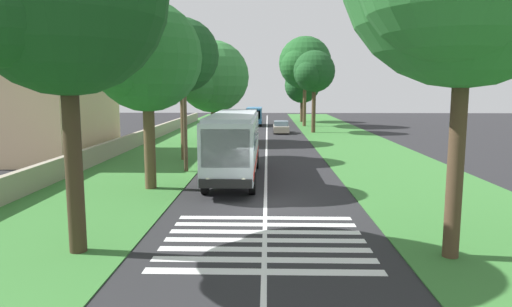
{
  "coord_description": "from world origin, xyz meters",
  "views": [
    {
      "loc": [
        -19.77,
        -0.08,
        5.06
      ],
      "look_at": [
        4.83,
        0.54,
        1.6
      ],
      "focal_mm": 32.03,
      "sensor_mm": 36.0,
      "label": 1
    }
  ],
  "objects_px": {
    "roadside_tree_left_2": "(146,60)",
    "roadside_tree_right_1": "(304,64)",
    "trailing_car_0": "(246,136)",
    "trailing_minibus_0": "(254,115)",
    "roadside_building": "(46,107)",
    "trailing_car_1": "(281,127)",
    "roadside_tree_right_3": "(313,73)",
    "utility_pole": "(185,108)",
    "roadside_tree_left_1": "(211,78)",
    "roadside_tree_left_0": "(179,57)",
    "coach_bus": "(234,141)",
    "roadside_tree_right_2": "(301,86)"
  },
  "relations": [
    {
      "from": "trailing_minibus_0",
      "to": "utility_pole",
      "type": "bearing_deg",
      "value": 175.09
    },
    {
      "from": "roadside_tree_left_2",
      "to": "roadside_tree_right_1",
      "type": "height_order",
      "value": "roadside_tree_right_1"
    },
    {
      "from": "trailing_car_0",
      "to": "trailing_minibus_0",
      "type": "height_order",
      "value": "trailing_minibus_0"
    },
    {
      "from": "roadside_tree_right_1",
      "to": "utility_pole",
      "type": "height_order",
      "value": "roadside_tree_right_1"
    },
    {
      "from": "roadside_building",
      "to": "roadside_tree_right_3",
      "type": "bearing_deg",
      "value": -47.65
    },
    {
      "from": "roadside_tree_right_3",
      "to": "utility_pole",
      "type": "distance_m",
      "value": 28.35
    },
    {
      "from": "coach_bus",
      "to": "trailing_car_1",
      "type": "height_order",
      "value": "coach_bus"
    },
    {
      "from": "roadside_tree_left_1",
      "to": "roadside_tree_right_3",
      "type": "bearing_deg",
      "value": -44.07
    },
    {
      "from": "trailing_car_0",
      "to": "trailing_car_1",
      "type": "relative_size",
      "value": 1.0
    },
    {
      "from": "trailing_car_0",
      "to": "roadside_tree_right_2",
      "type": "relative_size",
      "value": 0.51
    },
    {
      "from": "roadside_tree_left_1",
      "to": "utility_pole",
      "type": "relative_size",
      "value": 1.28
    },
    {
      "from": "roadside_tree_left_0",
      "to": "roadside_tree_right_3",
      "type": "height_order",
      "value": "roadside_tree_left_0"
    },
    {
      "from": "trailing_car_0",
      "to": "trailing_minibus_0",
      "type": "relative_size",
      "value": 0.72
    },
    {
      "from": "trailing_minibus_0",
      "to": "roadside_tree_left_2",
      "type": "distance_m",
      "value": 42.1
    },
    {
      "from": "roadside_tree_left_1",
      "to": "roadside_tree_right_3",
      "type": "distance_m",
      "value": 15.22
    },
    {
      "from": "roadside_tree_right_1",
      "to": "trailing_car_1",
      "type": "bearing_deg",
      "value": 161.93
    },
    {
      "from": "roadside_tree_left_2",
      "to": "roadside_building",
      "type": "relative_size",
      "value": 0.78
    },
    {
      "from": "trailing_minibus_0",
      "to": "roadside_tree_left_2",
      "type": "xyz_separation_m",
      "value": [
        -41.6,
        4.21,
        4.97
      ]
    },
    {
      "from": "trailing_car_1",
      "to": "roadside_tree_right_3",
      "type": "relative_size",
      "value": 0.45
    },
    {
      "from": "utility_pole",
      "to": "roadside_tree_left_0",
      "type": "bearing_deg",
      "value": 13.84
    },
    {
      "from": "roadside_tree_left_2",
      "to": "roadside_tree_right_3",
      "type": "height_order",
      "value": "roadside_tree_right_3"
    },
    {
      "from": "roadside_tree_left_2",
      "to": "roadside_tree_left_0",
      "type": "bearing_deg",
      "value": 0.69
    },
    {
      "from": "trailing_car_1",
      "to": "roadside_building",
      "type": "relative_size",
      "value": 0.36
    },
    {
      "from": "trailing_car_1",
      "to": "roadside_tree_left_0",
      "type": "relative_size",
      "value": 0.43
    },
    {
      "from": "roadside_tree_left_0",
      "to": "roadside_building",
      "type": "height_order",
      "value": "roadside_tree_left_0"
    },
    {
      "from": "roadside_tree_right_1",
      "to": "roadside_building",
      "type": "xyz_separation_m",
      "value": [
        -29.5,
        21.54,
        -4.67
      ]
    },
    {
      "from": "roadside_tree_right_3",
      "to": "roadside_building",
      "type": "xyz_separation_m",
      "value": [
        -19.98,
        21.92,
        -3.2
      ]
    },
    {
      "from": "trailing_car_0",
      "to": "roadside_tree_right_1",
      "type": "distance_m",
      "value": 22.74
    },
    {
      "from": "roadside_tree_right_1",
      "to": "coach_bus",
      "type": "bearing_deg",
      "value": 169.82
    },
    {
      "from": "trailing_car_1",
      "to": "roadside_building",
      "type": "xyz_separation_m",
      "value": [
        -19.29,
        18.21,
        3.11
      ]
    },
    {
      "from": "roadside_building",
      "to": "trailing_car_1",
      "type": "bearing_deg",
      "value": -43.35
    },
    {
      "from": "roadside_tree_right_1",
      "to": "utility_pole",
      "type": "distance_m",
      "value": 37.39
    },
    {
      "from": "roadside_tree_right_3",
      "to": "utility_pole",
      "type": "relative_size",
      "value": 1.27
    },
    {
      "from": "roadside_tree_right_2",
      "to": "utility_pole",
      "type": "height_order",
      "value": "roadside_tree_right_2"
    },
    {
      "from": "roadside_tree_left_0",
      "to": "roadside_tree_right_3",
      "type": "xyz_separation_m",
      "value": [
        21.53,
        -11.48,
        -0.31
      ]
    },
    {
      "from": "roadside_tree_left_1",
      "to": "roadside_building",
      "type": "relative_size",
      "value": 0.79
    },
    {
      "from": "roadside_tree_left_2",
      "to": "utility_pole",
      "type": "distance_m",
      "value": 5.52
    },
    {
      "from": "roadside_tree_left_1",
      "to": "roadside_tree_left_2",
      "type": "height_order",
      "value": "roadside_tree_left_1"
    },
    {
      "from": "trailing_car_1",
      "to": "trailing_minibus_0",
      "type": "height_order",
      "value": "trailing_minibus_0"
    },
    {
      "from": "coach_bus",
      "to": "roadside_tree_right_1",
      "type": "height_order",
      "value": "roadside_tree_right_1"
    },
    {
      "from": "coach_bus",
      "to": "trailing_minibus_0",
      "type": "bearing_deg",
      "value": -0.02
    },
    {
      "from": "roadside_tree_right_2",
      "to": "roadside_tree_left_1",
      "type": "bearing_deg",
      "value": 159.92
    },
    {
      "from": "roadside_tree_left_0",
      "to": "roadside_tree_left_1",
      "type": "distance_m",
      "value": 10.72
    },
    {
      "from": "coach_bus",
      "to": "roadside_tree_right_2",
      "type": "xyz_separation_m",
      "value": [
        46.15,
        -7.11,
        3.4
      ]
    },
    {
      "from": "trailing_car_1",
      "to": "roadside_tree_right_2",
      "type": "bearing_deg",
      "value": -11.14
    },
    {
      "from": "roadside_tree_right_1",
      "to": "roadside_building",
      "type": "bearing_deg",
      "value": 143.86
    },
    {
      "from": "roadside_tree_right_1",
      "to": "utility_pole",
      "type": "bearing_deg",
      "value": 164.45
    },
    {
      "from": "roadside_tree_left_1",
      "to": "roadside_tree_left_2",
      "type": "xyz_separation_m",
      "value": [
        -20.08,
        0.8,
        0.43
      ]
    },
    {
      "from": "roadside_tree_left_0",
      "to": "roadside_tree_right_3",
      "type": "distance_m",
      "value": 24.4
    },
    {
      "from": "roadside_tree_right_2",
      "to": "utility_pole",
      "type": "distance_m",
      "value": 45.27
    }
  ]
}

